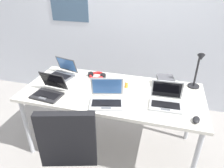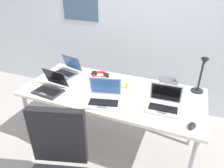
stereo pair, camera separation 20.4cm
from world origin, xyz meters
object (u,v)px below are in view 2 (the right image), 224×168
Objects in this scene: laptop_mid_desk at (67,70)px; headphones at (100,75)px; cell_phone at (115,87)px; laptop_back_left at (164,104)px; book_stack at (168,84)px; computer_mouse at (192,126)px; pill_bottle at (127,85)px; desk_lamp at (201,75)px; laptop_center at (104,98)px; laptop_near_lamp at (50,87)px.

headphones is (0.39, 0.08, -0.03)m from laptop_mid_desk.
headphones reaches higher than cell_phone.
laptop_mid_desk is (-1.17, 0.29, -0.00)m from laptop_back_left.
book_stack is at bearing -0.73° from headphones.
book_stack reaches higher than headphones.
laptop_mid_desk is 1.47× the size of book_stack.
computer_mouse is 0.77m from pill_bottle.
pill_bottle reaches higher than computer_mouse.
desk_lamp is at bearing 100.26° from computer_mouse.
book_stack is (1.15, 0.07, 0.01)m from laptop_mid_desk.
laptop_back_left is 2.12× the size of cell_phone.
laptop_center is at bearing -148.25° from desk_lamp.
headphones is (-0.78, 0.37, -0.03)m from laptop_back_left.
laptop_near_lamp reaches higher than computer_mouse.
desk_lamp is at bearing 3.75° from book_stack.
desk_lamp is 0.94m from laptop_center.
headphones is at bearing 119.86° from cell_phone.
laptop_mid_desk is (-0.65, 0.40, -0.00)m from laptop_center.
computer_mouse is 0.45× the size of headphones.
laptop_center is at bearing -113.32° from cell_phone.
laptop_back_left is 1.21m from laptop_mid_desk.
laptop_near_lamp is 0.78m from pill_bottle.
pill_bottle is 0.41m from book_stack.
desk_lamp is 1.47m from laptop_near_lamp.
pill_bottle is at bearing -8.34° from cell_phone.
computer_mouse is 1.22× the size of pill_bottle.
laptop_center is 0.76m from laptop_mid_desk.
laptop_center reaches higher than laptop_mid_desk.
laptop_mid_desk reaches higher than computer_mouse.
laptop_center reaches higher than book_stack.
cell_phone is at bearing -36.29° from headphones.
laptop_back_left is (0.52, 0.11, -0.00)m from laptop_center.
cell_phone is 0.32m from headphones.
laptop_center is at bearing -172.98° from computer_mouse.
laptop_back_left is 1.11m from laptop_near_lamp.
headphones is (-0.26, 0.48, -0.03)m from laptop_center.
book_stack is (-0.27, 0.54, 0.03)m from computer_mouse.
laptop_mid_desk is 1.52× the size of headphones.
laptop_mid_desk is 0.40m from headphones.
pill_bottle is at bearing 151.84° from laptop_back_left.
laptop_center is at bearing -136.91° from book_stack.
laptop_center is at bearing -31.45° from laptop_mid_desk.
computer_mouse is at bearing -5.30° from laptop_center.
pill_bottle reaches higher than headphones.
laptop_center is 1.17× the size of laptop_near_lamp.
laptop_center is at bearing 1.31° from laptop_near_lamp.
desk_lamp is 1.07m from headphones.
pill_bottle is (0.38, -0.16, 0.03)m from headphones.
cell_phone is 0.13m from pill_bottle.
laptop_back_left reaches higher than book_stack.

